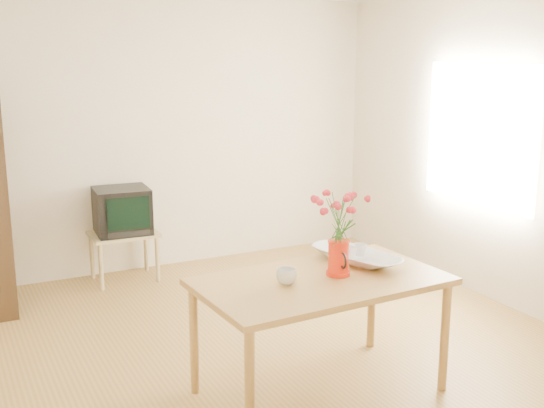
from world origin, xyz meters
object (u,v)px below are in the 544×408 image
table (321,290)px  bowl (357,232)px  mug (286,276)px  television (122,210)px  pitcher (338,259)px

table → bowl: 0.50m
mug → bowl: 0.65m
table → television: bearing=98.6°
bowl → television: size_ratio=0.86×
bowl → mug: bearing=-164.2°
table → pitcher: bearing=0.7°
table → bowl: bowl is taller
table → pitcher: size_ratio=6.85×
pitcher → bowl: bearing=46.2°
pitcher → mug: bearing=-168.2°
mug → television: size_ratio=0.24×
pitcher → mug: (-0.36, -0.00, -0.06)m
pitcher → table: bearing=-164.8°
pitcher → television: size_ratio=0.44×
pitcher → bowl: size_ratio=0.51×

